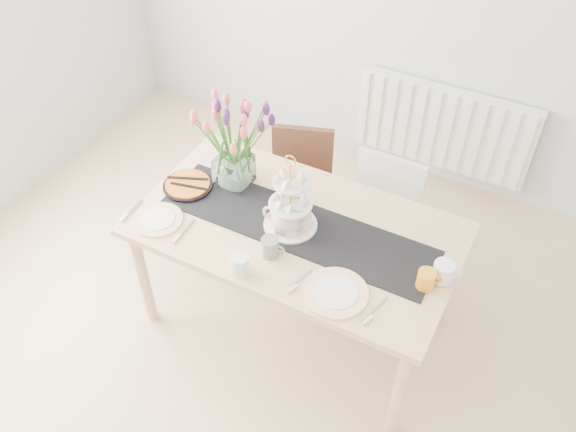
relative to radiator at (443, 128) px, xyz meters
The scene contains 16 objects.
room_shell 2.40m from the radiator, 102.86° to the right, with size 4.50×4.50×4.50m.
radiator is the anchor object (origin of this frame).
dining_table 1.62m from the radiator, 100.94° to the right, with size 1.60×0.90×0.75m.
chair_brown 1.11m from the radiator, 123.77° to the right, with size 0.49×0.49×0.75m.
chair_white 1.01m from the radiator, 93.24° to the right, with size 0.40×0.40×0.80m.
table_runner 1.63m from the radiator, 100.94° to the right, with size 1.40×0.35×0.01m, color black.
tulip_vase 1.74m from the radiator, 117.52° to the right, with size 0.62×0.62×0.53m.
cake_stand 1.67m from the radiator, 101.84° to the right, with size 0.27×0.27×0.39m.
teapot 1.70m from the radiator, 101.60° to the right, with size 0.25×0.20×0.16m, color silver, non-canonical shape.
cream_jug 1.66m from the radiator, 74.60° to the right, with size 0.10×0.10×0.10m, color white.
tart_tin 1.87m from the radiator, 120.81° to the right, with size 0.26×0.26×0.03m.
mug_grey 1.86m from the radiator, 100.36° to the right, with size 0.08×0.08×0.10m, color slate.
mug_white 2.02m from the radiator, 101.46° to the right, with size 0.09×0.09×0.10m, color silver.
mug_orange 1.72m from the radiator, 77.10° to the right, with size 0.08×0.08×0.10m, color orange.
plate_left 2.10m from the radiator, 116.66° to the right, with size 0.25×0.25×0.01m, color white.
plate_right 1.89m from the radiator, 88.68° to the right, with size 0.29×0.29×0.02m, color white.
Camera 1 is at (1.16, -1.28, 2.87)m, focal length 38.00 mm.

